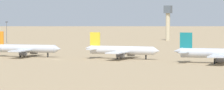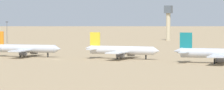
{
  "view_description": "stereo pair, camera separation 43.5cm",
  "coord_description": "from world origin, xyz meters",
  "views": [
    {
      "loc": [
        136.39,
        -261.89,
        20.82
      ],
      "look_at": [
        19.74,
        17.68,
        6.0
      ],
      "focal_mm": 107.48,
      "sensor_mm": 36.0,
      "label": 1
    },
    {
      "loc": [
        136.8,
        -261.72,
        20.82
      ],
      "look_at": [
        19.74,
        17.68,
        6.0
      ],
      "focal_mm": 107.48,
      "sensor_mm": 36.0,
      "label": 2
    }
  ],
  "objects": [
    {
      "name": "light_pole_west",
      "position": [
        -104.77,
        129.99,
        8.45
      ],
      "size": [
        1.8,
        0.5,
        14.51
      ],
      "color": "#59595E",
      "rests_on": "ground"
    },
    {
      "name": "parked_jet_yellow_3",
      "position": [
        25.32,
        14.94,
        3.86
      ],
      "size": [
        35.62,
        29.84,
        11.79
      ],
      "rotation": [
        0.0,
        0.0,
        0.02
      ],
      "color": "silver",
      "rests_on": "ground"
    },
    {
      "name": "parked_jet_teal_4",
      "position": [
        71.64,
        5.82,
        4.09
      ],
      "size": [
        37.81,
        31.9,
        12.48
      ],
      "rotation": [
        0.0,
        0.0,
        0.08
      ],
      "color": "silver",
      "rests_on": "ground"
    },
    {
      "name": "control_tower",
      "position": [
        -15.33,
        208.64,
        15.56
      ],
      "size": [
        5.2,
        5.2,
        25.78
      ],
      "color": "#C6B793",
      "rests_on": "ground"
    },
    {
      "name": "parked_jet_orange_2",
      "position": [
        -21.53,
        10.03,
        3.88
      ],
      "size": [
        35.83,
        30.45,
        11.84
      ],
      "rotation": [
        0.0,
        0.0,
        0.15
      ],
      "color": "silver",
      "rests_on": "ground"
    },
    {
      "name": "ground",
      "position": [
        0.0,
        0.0,
        0.0
      ],
      "size": [
        4000.0,
        4000.0,
        0.0
      ],
      "primitive_type": "plane",
      "color": "#9E8460"
    }
  ]
}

